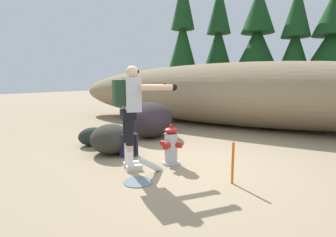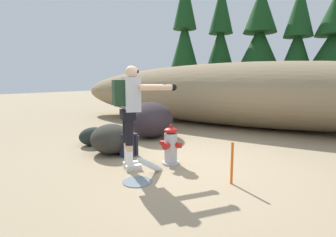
{
  "view_description": "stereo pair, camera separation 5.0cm",
  "coord_description": "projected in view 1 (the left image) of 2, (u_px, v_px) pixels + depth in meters",
  "views": [
    {
      "loc": [
        2.02,
        -3.94,
        1.44
      ],
      "look_at": [
        -0.35,
        0.17,
        0.75
      ],
      "focal_mm": 27.57,
      "sensor_mm": 36.0,
      "label": 1
    },
    {
      "loc": [
        2.06,
        -3.92,
        1.44
      ],
      "look_at": [
        -0.35,
        0.17,
        0.75
      ],
      "focal_mm": 27.57,
      "sensor_mm": 36.0,
      "label": 2
    }
  ],
  "objects": [
    {
      "name": "boulder_small",
      "position": [
        93.0,
        136.0,
        5.82
      ],
      "size": [
        0.69,
        0.77,
        0.41
      ],
      "primitive_type": "ellipsoid",
      "rotation": [
        0.0,
        0.0,
        1.22
      ],
      "color": "black",
      "rests_on": "ground_plane"
    },
    {
      "name": "boulder_mid",
      "position": [
        111.0,
        139.0,
        5.15
      ],
      "size": [
        1.19,
        1.2,
        0.59
      ],
      "primitive_type": "ellipsoid",
      "rotation": [
        0.0,
        0.0,
        3.83
      ],
      "color": "#2D2B25",
      "rests_on": "ground_plane"
    },
    {
      "name": "utility_worker",
      "position": [
        131.0,
        104.0,
        4.13
      ],
      "size": [
        0.91,
        1.0,
        1.68
      ],
      "rotation": [
        0.0,
        0.0,
        0.9
      ],
      "color": "beige",
      "rests_on": "ground_plane"
    },
    {
      "name": "pine_tree_center",
      "position": [
        257.0,
        41.0,
        13.85
      ],
      "size": [
        2.69,
        2.69,
        6.41
      ],
      "color": "#47331E",
      "rests_on": "ground_plane"
    },
    {
      "name": "hydrant_water_jet",
      "position": [
        151.0,
        169.0,
        3.97
      ],
      "size": [
        0.42,
        1.04,
        0.56
      ],
      "color": "silver",
      "rests_on": "ground_plane"
    },
    {
      "name": "spare_backpack",
      "position": [
        129.0,
        145.0,
        4.96
      ],
      "size": [
        0.32,
        0.33,
        0.47
      ],
      "rotation": [
        0.0,
        0.0,
        2.98
      ],
      "color": "#23284C",
      "rests_on": "ground_plane"
    },
    {
      "name": "fire_hydrant",
      "position": [
        171.0,
        146.0,
        4.48
      ],
      "size": [
        0.4,
        0.35,
        0.7
      ],
      "color": "#B2B2B7",
      "rests_on": "ground_plane"
    },
    {
      "name": "boulder_large",
      "position": [
        150.0,
        119.0,
        6.68
      ],
      "size": [
        1.78,
        1.88,
        0.91
      ],
      "primitive_type": "ellipsoid",
      "rotation": [
        0.0,
        0.0,
        2.13
      ],
      "color": "#2C2429",
      "rests_on": "ground_plane"
    },
    {
      "name": "pine_tree_left",
      "position": [
        218.0,
        42.0,
        14.98
      ],
      "size": [
        2.12,
        2.12,
        6.99
      ],
      "color": "#47331E",
      "rests_on": "ground_plane"
    },
    {
      "name": "survey_stake",
      "position": [
        233.0,
        163.0,
        3.62
      ],
      "size": [
        0.04,
        0.04,
        0.6
      ],
      "primitive_type": "cylinder",
      "color": "#E55914",
      "rests_on": "ground_plane"
    },
    {
      "name": "ground_plane",
      "position": [
        180.0,
        164.0,
        4.59
      ],
      "size": [
        56.0,
        56.0,
        0.04
      ],
      "primitive_type": "cube",
      "color": "#998466"
    },
    {
      "name": "dirt_embankment",
      "position": [
        244.0,
        94.0,
        8.27
      ],
      "size": [
        13.55,
        3.2,
        2.03
      ],
      "primitive_type": "ellipsoid",
      "color": "#897556",
      "rests_on": "ground_plane"
    },
    {
      "name": "pine_tree_far_right",
      "position": [
        331.0,
        43.0,
        12.13
      ],
      "size": [
        2.6,
        2.6,
        5.6
      ],
      "color": "#47331E",
      "rests_on": "ground_plane"
    },
    {
      "name": "pine_tree_right",
      "position": [
        295.0,
        46.0,
        12.8
      ],
      "size": [
        2.12,
        2.12,
        6.14
      ],
      "color": "#47331E",
      "rests_on": "ground_plane"
    },
    {
      "name": "pine_tree_far_left",
      "position": [
        183.0,
        39.0,
        14.56
      ],
      "size": [
        2.03,
        2.03,
        7.31
      ],
      "color": "#47331E",
      "rests_on": "ground_plane"
    }
  ]
}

